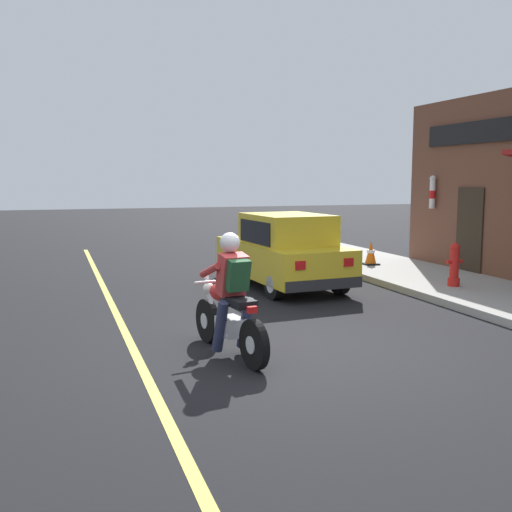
# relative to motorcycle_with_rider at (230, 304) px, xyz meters

# --- Properties ---
(ground_plane) EXTENTS (80.00, 80.00, 0.00)m
(ground_plane) POSITION_rel_motorcycle_with_rider_xyz_m (0.63, -0.17, -0.68)
(ground_plane) COLOR black
(sidewalk_curb) EXTENTS (2.60, 22.00, 0.14)m
(sidewalk_curb) POSITION_rel_motorcycle_with_rider_xyz_m (5.79, 2.83, -0.61)
(sidewalk_curb) COLOR #9E9B93
(sidewalk_curb) RESTS_ON ground
(lane_stripe) EXTENTS (0.12, 19.80, 0.01)m
(lane_stripe) POSITION_rel_motorcycle_with_rider_xyz_m (-1.17, 2.83, -0.67)
(lane_stripe) COLOR #D1C64C
(lane_stripe) RESTS_ON ground
(motorcycle_with_rider) EXTENTS (0.68, 2.01, 1.62)m
(motorcycle_with_rider) POSITION_rel_motorcycle_with_rider_xyz_m (0.00, 0.00, 0.00)
(motorcycle_with_rider) COLOR black
(motorcycle_with_rider) RESTS_ON ground
(car_hatchback) EXTENTS (1.90, 3.89, 1.57)m
(car_hatchback) POSITION_rel_motorcycle_with_rider_xyz_m (2.46, 4.39, 0.09)
(car_hatchback) COLOR black
(car_hatchback) RESTS_ON ground
(fire_hydrant) EXTENTS (0.36, 0.24, 0.88)m
(fire_hydrant) POSITION_rel_motorcycle_with_rider_xyz_m (5.51, 2.69, -0.11)
(fire_hydrant) COLOR red
(fire_hydrant) RESTS_ON sidewalk_curb
(traffic_cone) EXTENTS (0.36, 0.36, 0.60)m
(traffic_cone) POSITION_rel_motorcycle_with_rider_xyz_m (5.43, 5.91, -0.25)
(traffic_cone) COLOR black
(traffic_cone) RESTS_ON sidewalk_curb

